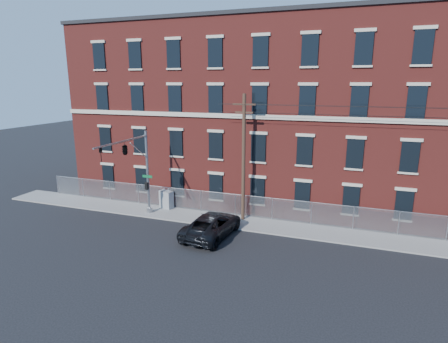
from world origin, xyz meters
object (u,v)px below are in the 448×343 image
utility_pole_near (244,156)px  traffic_signal_mast (131,157)px  utility_cabinet (166,199)px  pickup_truck (212,225)px

utility_pole_near → traffic_signal_mast: bearing=-156.9°
utility_pole_near → utility_cabinet: (-7.16, 0.40, -4.44)m
traffic_signal_mast → utility_pole_near: (8.00, 3.42, -0.05)m
utility_cabinet → pickup_truck: bearing=-16.9°
traffic_signal_mast → pickup_truck: traffic_signal_mast is taller
pickup_truck → utility_cabinet: utility_cabinet is taller
traffic_signal_mast → utility_pole_near: bearing=23.1°
pickup_truck → utility_pole_near: bearing=-103.7°
pickup_truck → utility_cabinet: size_ratio=3.83×
utility_cabinet → utility_pole_near: bearing=14.6°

